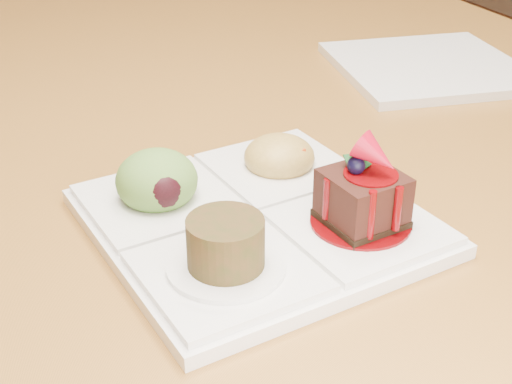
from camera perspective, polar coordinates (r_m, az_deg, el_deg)
name	(u,v)px	position (r m, az deg, el deg)	size (l,w,h in m)	color
dining_table	(242,118)	(0.98, -1.11, 5.92)	(1.00, 1.80, 0.75)	#A16729
sampler_plate	(252,207)	(0.59, -0.33, -1.18)	(0.28, 0.28, 0.10)	white
second_plate	(429,67)	(0.98, 13.64, 9.70)	(0.23, 0.23, 0.01)	white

